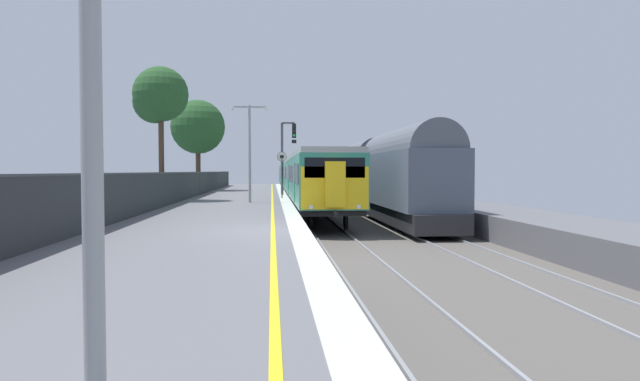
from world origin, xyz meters
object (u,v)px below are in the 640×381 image
at_px(signal_gantry, 286,150).
at_px(speed_limit_sign, 282,169).
at_px(commuter_train_at_platform, 298,175).
at_px(platform_lamp_mid, 250,145).
at_px(background_tree_centre, 198,129).
at_px(freight_train_adjacent_track, 350,172).
at_px(background_tree_left, 159,97).

bearing_deg(signal_gantry, speed_limit_sign, -94.48).
relative_size(commuter_train_at_platform, platform_lamp_mid, 11.61).
xyz_separation_m(platform_lamp_mid, background_tree_centre, (-5.18, 18.69, 2.25)).
bearing_deg(freight_train_adjacent_track, background_tree_left, -134.29).
distance_m(signal_gantry, speed_limit_sign, 4.91).
bearing_deg(signal_gantry, commuter_train_at_platform, 83.31).
bearing_deg(signal_gantry, background_tree_centre, 127.75).
distance_m(commuter_train_at_platform, background_tree_centre, 10.22).
xyz_separation_m(signal_gantry, background_tree_left, (-7.43, -6.58, 2.71)).
bearing_deg(background_tree_left, platform_lamp_mid, -26.37).
height_order(freight_train_adjacent_track, background_tree_left, background_tree_left).
relative_size(commuter_train_at_platform, background_tree_left, 7.92).
xyz_separation_m(signal_gantry, platform_lamp_mid, (-2.17, -9.19, -0.10)).
relative_size(freight_train_adjacent_track, platform_lamp_mid, 9.75).
bearing_deg(platform_lamp_mid, background_tree_centre, 105.50).
height_order(signal_gantry, speed_limit_sign, signal_gantry).
distance_m(commuter_train_at_platform, freight_train_adjacent_track, 7.18).
distance_m(signal_gantry, platform_lamp_mid, 9.44).
bearing_deg(speed_limit_sign, commuter_train_at_platform, 83.91).
bearing_deg(commuter_train_at_platform, platform_lamp_mid, -99.50).
distance_m(background_tree_left, background_tree_centre, 16.09).
distance_m(freight_train_adjacent_track, speed_limit_sign, 12.77).
height_order(speed_limit_sign, background_tree_left, background_tree_left).
distance_m(signal_gantry, background_tree_centre, 12.20).
relative_size(commuter_train_at_platform, freight_train_adjacent_track, 1.19).
distance_m(signal_gantry, background_tree_left, 10.29).
xyz_separation_m(commuter_train_at_platform, platform_lamp_mid, (-3.65, -21.80, 1.83)).
xyz_separation_m(platform_lamp_mid, background_tree_left, (-5.26, 2.61, 2.80)).
bearing_deg(freight_train_adjacent_track, signal_gantry, -129.49).
distance_m(commuter_train_at_platform, speed_limit_sign, 17.41).
xyz_separation_m(speed_limit_sign, background_tree_centre, (-6.99, 14.19, 3.53)).
bearing_deg(speed_limit_sign, platform_lamp_mid, -111.85).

